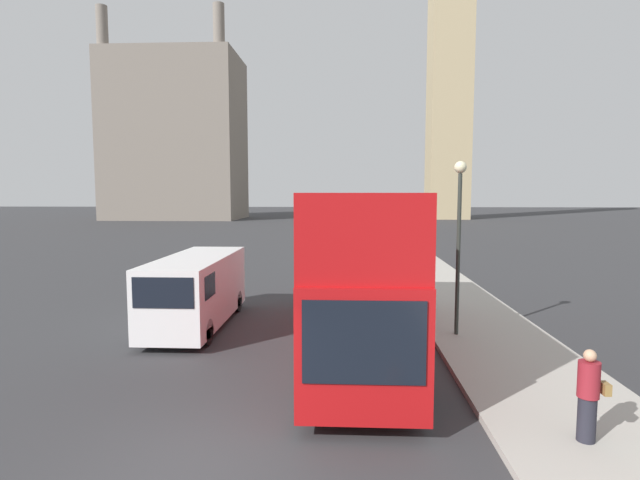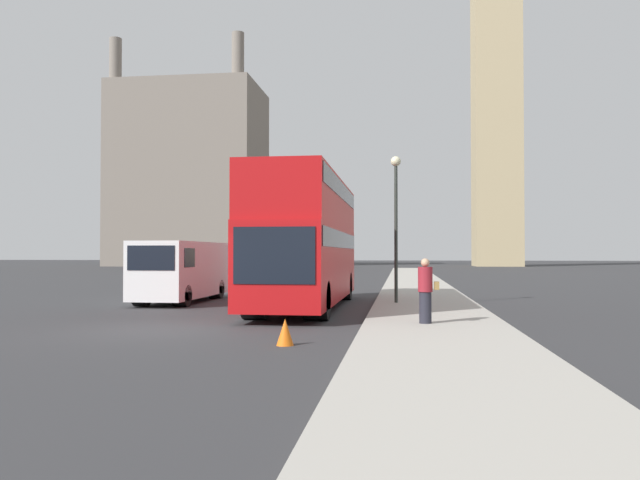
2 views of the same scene
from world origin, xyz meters
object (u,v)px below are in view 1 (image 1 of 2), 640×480
(white_van, at_px, (196,289))
(pedestrian, at_px, (588,396))
(clock_tower, at_px, (451,11))
(red_double_decker_bus, at_px, (356,262))
(street_lamp, at_px, (459,220))

(white_van, relative_size, pedestrian, 3.77)
(clock_tower, distance_m, white_van, 81.41)
(white_van, bearing_deg, red_double_decker_bus, -20.08)
(red_double_decker_bus, bearing_deg, white_van, 159.92)
(red_double_decker_bus, height_order, pedestrian, red_double_decker_bus)
(white_van, distance_m, pedestrian, 11.79)
(pedestrian, bearing_deg, white_van, 140.53)
(clock_tower, xyz_separation_m, pedestrian, (-13.35, -78.35, -33.52))
(clock_tower, relative_size, pedestrian, 41.47)
(street_lamp, bearing_deg, white_van, 173.38)
(clock_tower, xyz_separation_m, red_double_decker_bus, (-17.21, -72.77, -31.99))
(white_van, relative_size, street_lamp, 1.17)
(red_double_decker_bus, bearing_deg, street_lamp, 17.20)
(white_van, xyz_separation_m, pedestrian, (9.10, -7.49, -0.30))
(street_lamp, bearing_deg, red_double_decker_bus, -162.80)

